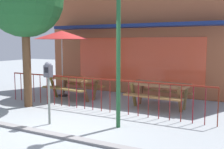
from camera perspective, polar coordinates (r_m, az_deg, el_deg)
The scene contains 9 objects.
ground at distance 6.67m, azimuth -11.56°, elevation -10.96°, with size 40.00×40.00×0.00m, color gray.
pub_storefront at distance 10.77m, azimuth 5.66°, elevation 9.16°, with size 8.00×1.28×4.96m.
patio_fence_front at distance 7.99m, azimuth -3.21°, elevation -2.95°, with size 6.74×0.04×0.97m.
picnic_table_left at distance 9.77m, azimuth -8.00°, elevation -1.54°, with size 1.94×1.55×0.79m.
picnic_table_right at distance 8.44m, azimuth 9.92°, elevation -2.89°, with size 1.89×1.48×0.79m.
patio_umbrella at distance 10.25m, azimuth -10.55°, elevation 8.11°, with size 2.01×2.01×2.44m.
parking_meter_near at distance 6.75m, azimuth -13.25°, elevation -0.36°, with size 0.18×0.17×1.55m.
street_lamp at distance 6.28m, azimuth 1.37°, elevation 9.62°, with size 0.28×0.28×3.51m.
curb_edge at distance 6.34m, azimuth -14.24°, elevation -11.98°, with size 11.20×0.20×0.11m, color gray.
Camera 1 is at (4.05, -4.89, 2.02)m, focal length 43.45 mm.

